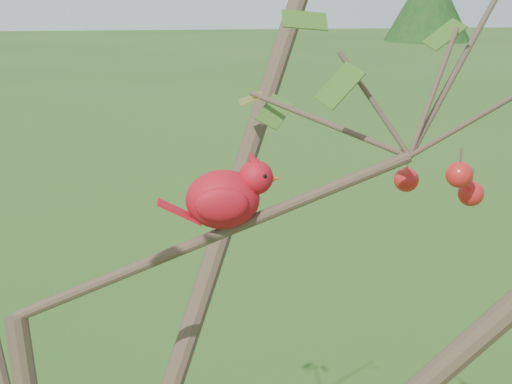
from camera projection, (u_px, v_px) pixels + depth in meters
crabapple_tree at (44, 238)px, 0.95m from camera, size 2.35×2.05×2.95m
cardinal at (227, 196)px, 1.06m from camera, size 0.19×0.09×0.13m
distant_trees at (134, 12)px, 24.02m from camera, size 43.96×17.58×3.56m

